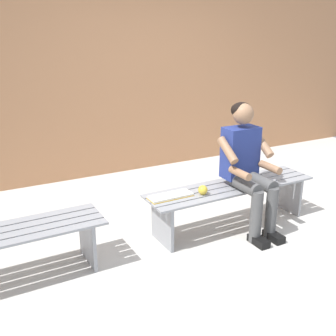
{
  "coord_description": "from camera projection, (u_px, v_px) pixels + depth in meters",
  "views": [
    {
      "loc": [
        2.25,
        2.94,
        1.85
      ],
      "look_at": [
        0.78,
        0.15,
        0.78
      ],
      "focal_mm": 42.64,
      "sensor_mm": 36.0,
      "label": 1
    }
  ],
  "objects": [
    {
      "name": "ground_plane",
      "position": [
        182.0,
        322.0,
        2.73
      ],
      "size": [
        10.0,
        7.0,
        0.04
      ],
      "primitive_type": "cube",
      "color": "beige"
    },
    {
      "name": "brick_wall",
      "position": [
        105.0,
        79.0,
        5.25
      ],
      "size": [
        9.5,
        0.24,
        2.56
      ],
      "primitive_type": "cube",
      "color": "#B27A51",
      "rests_on": "ground"
    },
    {
      "name": "bench_near",
      "position": [
        231.0,
        195.0,
        3.94
      ],
      "size": [
        1.79,
        0.46,
        0.43
      ],
      "rotation": [
        0.0,
        0.0,
        0.02
      ],
      "color": "gray",
      "rests_on": "ground"
    },
    {
      "name": "person_seated",
      "position": [
        247.0,
        163.0,
        3.79
      ],
      "size": [
        0.5,
        0.69,
        1.24
      ],
      "color": "navy",
      "rests_on": "ground"
    },
    {
      "name": "apple",
      "position": [
        203.0,
        190.0,
        3.68
      ],
      "size": [
        0.09,
        0.09,
        0.09
      ],
      "primitive_type": "sphere",
      "color": "gold",
      "rests_on": "bench_near"
    },
    {
      "name": "book_open",
      "position": [
        170.0,
        196.0,
        3.63
      ],
      "size": [
        0.41,
        0.16,
        0.02
      ],
      "rotation": [
        0.0,
        0.0,
        0.02
      ],
      "color": "white",
      "rests_on": "bench_near"
    }
  ]
}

